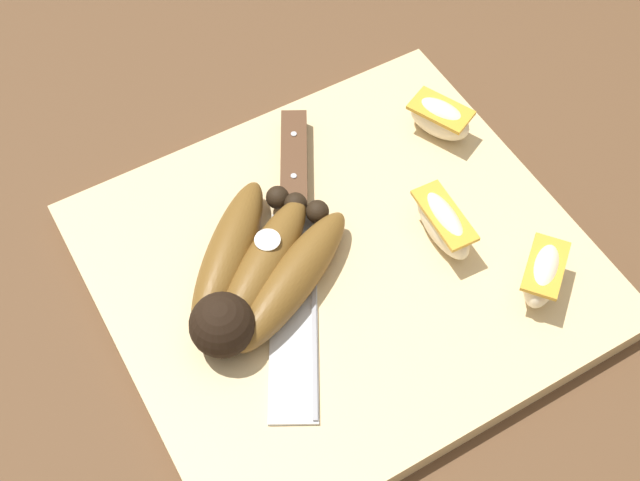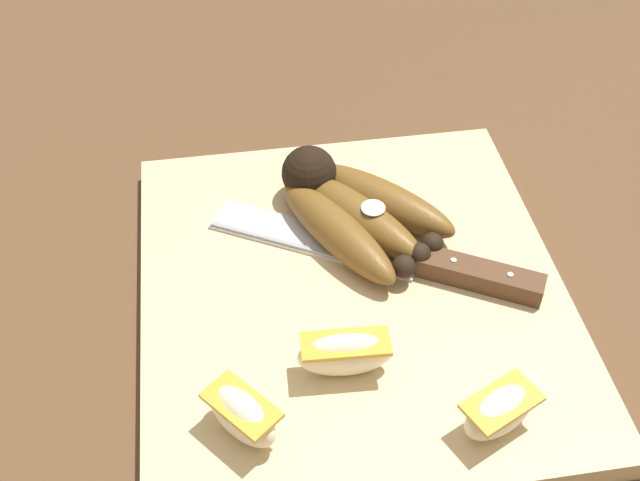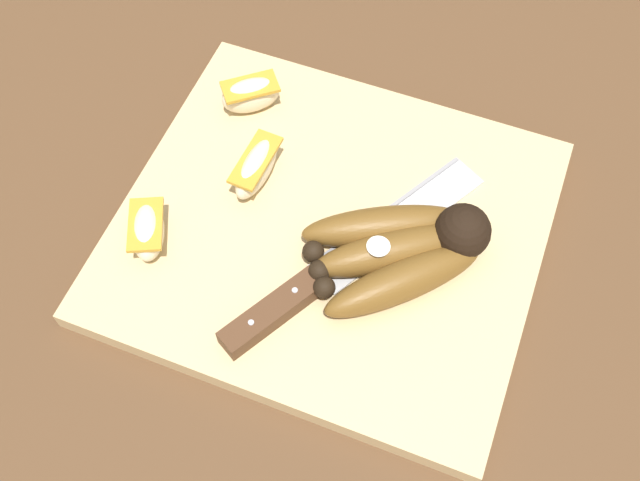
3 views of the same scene
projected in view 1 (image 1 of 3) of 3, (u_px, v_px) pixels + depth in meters
The scene contains 7 objects.
ground_plane at pixel (321, 266), 0.70m from camera, with size 6.00×6.00×0.00m, color brown.
cutting_board at pixel (342, 267), 0.68m from camera, with size 0.37×0.33×0.02m, color #DBBC84.
banana_bunch at pixel (255, 274), 0.65m from camera, with size 0.17×0.16×0.05m.
chefs_knife at pixel (294, 210), 0.69m from camera, with size 0.16×0.26×0.02m.
apple_wedge_near at pixel (443, 223), 0.67m from camera, with size 0.03×0.07×0.04m.
apple_wedge_middle at pixel (439, 118), 0.73m from camera, with size 0.05×0.06×0.03m.
apple_wedge_far at pixel (543, 274), 0.65m from camera, with size 0.06×0.06×0.04m.
Camera 1 is at (0.18, 0.32, 0.59)m, focal length 48.00 mm.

